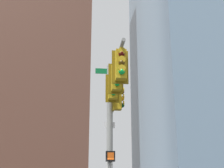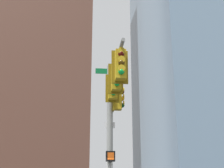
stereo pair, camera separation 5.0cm
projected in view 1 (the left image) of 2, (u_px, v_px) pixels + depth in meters
signal_pole_assembly at (114, 105)px, 12.32m from camera, size 1.28×4.85×6.53m
building_brick_nearside at (34, 45)px, 55.32m from camera, size 19.12×15.70×50.12m
building_brick_midblock at (211, 55)px, 52.98m from camera, size 21.56×14.54×44.73m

